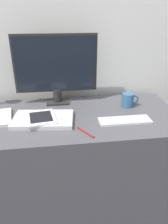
# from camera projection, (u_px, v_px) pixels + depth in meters

# --- Properties ---
(wall_back) EXTENTS (3.60, 0.05, 2.40)m
(wall_back) POSITION_uv_depth(u_px,v_px,m) (63.00, 27.00, 1.46)
(wall_back) COLOR silver
(wall_back) RESTS_ON ground_plane
(desk) EXTENTS (1.35, 0.62, 0.72)m
(desk) POSITION_uv_depth(u_px,v_px,m) (71.00, 164.00, 1.48)
(desk) COLOR #4C4C51
(desk) RESTS_ON ground_plane
(monitor) EXTENTS (0.54, 0.11, 0.45)m
(monitor) POSITION_uv_depth(u_px,v_px,m) (56.00, 67.00, 1.41)
(monitor) COLOR #262626
(monitor) RESTS_ON desk
(keyboard) EXTENTS (0.30, 0.10, 0.01)m
(keyboard) POSITION_uv_depth(u_px,v_px,m) (125.00, 120.00, 1.26)
(keyboard) COLOR silver
(keyboard) RESTS_ON desk
(laptop) EXTENTS (0.36, 0.25, 0.03)m
(laptop) POSITION_uv_depth(u_px,v_px,m) (43.00, 119.00, 1.26)
(laptop) COLOR #BCBCC1
(laptop) RESTS_ON desk
(ereader) EXTENTS (0.18, 0.21, 0.01)m
(ereader) POSITION_uv_depth(u_px,v_px,m) (41.00, 117.00, 1.24)
(ereader) COLOR white
(ereader) RESTS_ON laptop
(coffee_mug) EXTENTS (0.11, 0.08, 0.09)m
(coffee_mug) POSITION_uv_depth(u_px,v_px,m) (128.00, 100.00, 1.44)
(coffee_mug) COLOR #336089
(coffee_mug) RESTS_ON desk
(pen) EXTENTS (0.08, 0.12, 0.01)m
(pen) POSITION_uv_depth(u_px,v_px,m) (85.00, 132.00, 1.14)
(pen) COLOR maroon
(pen) RESTS_ON desk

